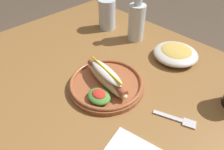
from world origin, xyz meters
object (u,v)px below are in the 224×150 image
Objects in this scene: fork at (178,120)px; side_bowl at (176,53)px; glass_bottle at (137,21)px; water_cup at (107,14)px; hot_dog_plate at (105,82)px.

side_bowl reaches higher than fork.
glass_bottle is at bearing 178.64° from side_bowl.
glass_bottle reaches higher than side_bowl.
water_cup is at bearing -178.01° from side_bowl.
water_cup is at bearing 135.52° from hot_dog_plate.
hot_dog_plate is 0.34m from glass_bottle.
hot_dog_plate is 1.47× the size of side_bowl.
water_cup reaches higher than hot_dog_plate.
glass_bottle is (-0.38, 0.26, 0.08)m from fork.
glass_bottle is at bearing 124.11° from fork.
fork is 0.59m from water_cup.
fork is at bearing -23.81° from water_cup.
water_cup is at bearing -173.79° from glass_bottle.
hot_dog_plate is at bearing -44.48° from water_cup.
water_cup is 0.17m from glass_bottle.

